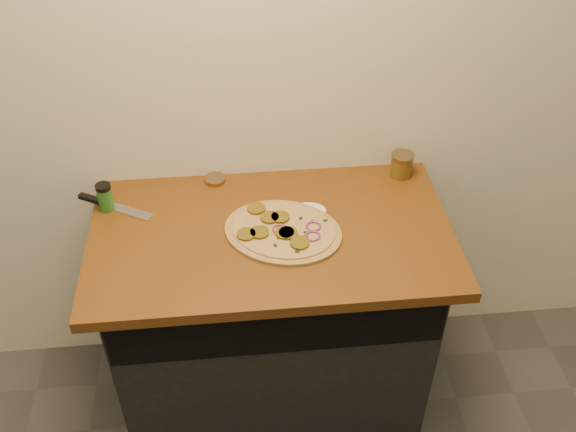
{
  "coord_description": "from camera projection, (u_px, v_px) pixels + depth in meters",
  "views": [
    {
      "loc": [
        -0.1,
        -0.18,
        2.29
      ],
      "look_at": [
        0.06,
        1.43,
        0.95
      ],
      "focal_mm": 40.0,
      "sensor_mm": 36.0,
      "label": 1
    }
  ],
  "objects": [
    {
      "name": "pizza",
      "position": [
        282.0,
        231.0,
        2.1
      ],
      "size": [
        0.51,
        0.51,
        0.03
      ],
      "color": "tan",
      "rests_on": "countertop"
    },
    {
      "name": "countertop",
      "position": [
        271.0,
        234.0,
        2.13
      ],
      "size": [
        1.2,
        0.7,
        0.04
      ],
      "primitive_type": "cube",
      "color": "brown",
      "rests_on": "cabinet"
    },
    {
      "name": "cabinet",
      "position": [
        272.0,
        318.0,
        2.44
      ],
      "size": [
        1.1,
        0.6,
        0.86
      ],
      "primitive_type": "cube",
      "color": "black",
      "rests_on": "ground"
    },
    {
      "name": "mason_jar_lid",
      "position": [
        215.0,
        180.0,
        2.32
      ],
      "size": [
        0.09,
        0.09,
        0.02
      ],
      "primitive_type": "cylinder",
      "rotation": [
        0.0,
        0.0,
        0.2
      ],
      "color": "#8E7552",
      "rests_on": "countertop"
    },
    {
      "name": "spice_shaker",
      "position": [
        105.0,
        197.0,
        2.17
      ],
      "size": [
        0.05,
        0.05,
        0.1
      ],
      "color": "#256620",
      "rests_on": "countertop"
    },
    {
      "name": "salsa_jar",
      "position": [
        402.0,
        165.0,
        2.33
      ],
      "size": [
        0.08,
        0.08,
        0.09
      ],
      "color": "maroon",
      "rests_on": "countertop"
    },
    {
      "name": "flour_spill",
      "position": [
        305.0,
        212.0,
        2.19
      ],
      "size": [
        0.17,
        0.17,
        0.0
      ],
      "primitive_type": "cylinder",
      "rotation": [
        0.0,
        0.0,
        0.18
      ],
      "color": "white",
      "rests_on": "countertop"
    },
    {
      "name": "chefs_knife",
      "position": [
        108.0,
        204.0,
        2.21
      ],
      "size": [
        0.27,
        0.17,
        0.02
      ],
      "color": "#B7BAC1",
      "rests_on": "countertop"
    }
  ]
}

